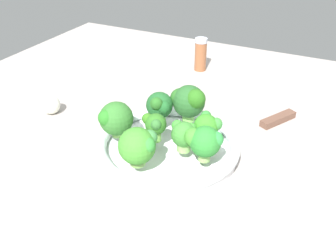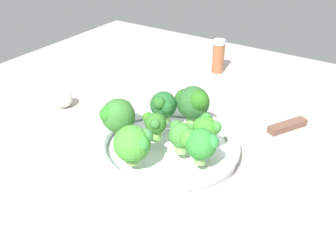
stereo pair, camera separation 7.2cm
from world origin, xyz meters
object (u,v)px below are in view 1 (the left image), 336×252
(broccoli_floret_0, at_px, (160,105))
(broccoli_floret_1, at_px, (116,117))
(bowl, at_px, (168,147))
(pepper_shaker, at_px, (201,54))
(broccoli_floret_5, at_px, (155,125))
(broccoli_floret_3, at_px, (188,101))
(garlic_bulb, at_px, (51,105))
(knife, at_px, (292,114))
(broccoli_floret_7, at_px, (207,127))
(broccoli_floret_4, at_px, (138,146))
(broccoli_floret_6, at_px, (204,141))
(broccoli_floret_2, at_px, (184,134))

(broccoli_floret_0, relative_size, broccoli_floret_1, 0.88)
(bowl, bearing_deg, pepper_shaker, -166.01)
(broccoli_floret_5, bearing_deg, broccoli_floret_3, 165.35)
(bowl, relative_size, broccoli_floret_3, 3.59)
(bowl, bearing_deg, garlic_bulb, -95.47)
(garlic_bulb, distance_m, pepper_shaker, 0.45)
(broccoli_floret_1, relative_size, knife, 0.30)
(broccoli_floret_1, bearing_deg, pepper_shaker, -178.85)
(broccoli_floret_3, distance_m, pepper_shaker, 0.36)
(broccoli_floret_5, relative_size, knife, 0.23)
(bowl, xyz_separation_m, broccoli_floret_3, (-0.08, 0.01, 0.06))
(bowl, height_order, broccoli_floret_0, broccoli_floret_0)
(broccoli_floret_7, relative_size, knife, 0.25)
(broccoli_floret_3, bearing_deg, broccoli_floret_4, -5.17)
(broccoli_floret_4, bearing_deg, bowl, 173.33)
(bowl, bearing_deg, broccoli_floret_4, -6.67)
(broccoli_floret_0, xyz_separation_m, broccoli_floret_1, (0.08, -0.05, 0.00))
(bowl, xyz_separation_m, broccoli_floret_0, (-0.05, -0.04, 0.06))
(broccoli_floret_1, height_order, broccoli_floret_7, broccoli_floret_1)
(broccoli_floret_6, xyz_separation_m, broccoli_floret_7, (-0.05, -0.01, -0.00))
(broccoli_floret_4, xyz_separation_m, broccoli_floret_7, (-0.11, 0.08, -0.00))
(broccoli_floret_3, bearing_deg, broccoli_floret_5, -14.65)
(broccoli_floret_2, bearing_deg, broccoli_floret_6, 74.07)
(broccoli_floret_6, bearing_deg, broccoli_floret_1, -90.69)
(knife, bearing_deg, broccoli_floret_3, -44.98)
(broccoli_floret_5, bearing_deg, broccoli_floret_4, 7.05)
(garlic_bulb, bearing_deg, broccoli_floret_2, 82.27)
(broccoli_floret_4, bearing_deg, broccoli_floret_5, -172.95)
(broccoli_floret_4, distance_m, broccoli_floret_7, 0.14)
(broccoli_floret_0, bearing_deg, broccoli_floret_6, 57.44)
(broccoli_floret_5, relative_size, broccoli_floret_6, 0.83)
(bowl, relative_size, broccoli_floret_4, 3.98)
(bowl, relative_size, broccoli_floret_0, 4.22)
(broccoli_floret_5, xyz_separation_m, knife, (-0.28, 0.21, -0.07))
(pepper_shaker, bearing_deg, broccoli_floret_1, 1.15)
(broccoli_floret_1, relative_size, broccoli_floret_3, 0.96)
(broccoli_floret_1, height_order, broccoli_floret_6, broccoli_floret_1)
(broccoli_floret_4, xyz_separation_m, broccoli_floret_6, (-0.06, 0.10, 0.00))
(broccoli_floret_6, xyz_separation_m, pepper_shaker, (-0.45, -0.19, -0.03))
(broccoli_floret_5, relative_size, garlic_bulb, 1.28)
(broccoli_floret_3, xyz_separation_m, knife, (-0.18, 0.18, -0.08))
(broccoli_floret_4, bearing_deg, broccoli_floret_6, 122.28)
(broccoli_floret_0, distance_m, broccoli_floret_7, 0.12)
(knife, bearing_deg, bowl, -35.24)
(broccoli_floret_0, bearing_deg, pepper_shaker, -170.63)
(broccoli_floret_4, xyz_separation_m, knife, (-0.36, 0.20, -0.07))
(broccoli_floret_5, xyz_separation_m, broccoli_floret_7, (-0.03, 0.09, 0.00))
(broccoli_floret_1, bearing_deg, broccoli_floret_5, 100.96)
(broccoli_floret_3, xyz_separation_m, broccoli_floret_5, (0.10, -0.03, -0.01))
(broccoli_floret_1, distance_m, broccoli_floret_4, 0.11)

